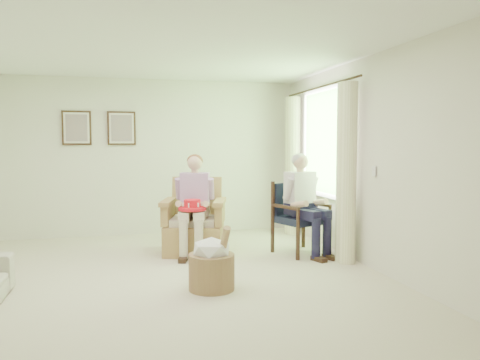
% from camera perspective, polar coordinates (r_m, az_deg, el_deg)
% --- Properties ---
extents(floor, '(5.50, 5.50, 0.00)m').
position_cam_1_polar(floor, '(5.47, -9.11, -11.84)').
color(floor, beige).
rests_on(floor, ground).
extents(back_wall, '(5.00, 0.04, 2.60)m').
position_cam_1_polar(back_wall, '(8.00, -10.94, 2.74)').
color(back_wall, silver).
rests_on(back_wall, ground).
extents(front_wall, '(5.00, 0.04, 2.60)m').
position_cam_1_polar(front_wall, '(2.53, -4.06, -0.76)').
color(front_wall, silver).
rests_on(front_wall, ground).
extents(right_wall, '(0.04, 5.50, 2.60)m').
position_cam_1_polar(right_wall, '(6.00, 15.24, 2.11)').
color(right_wall, silver).
rests_on(right_wall, ground).
extents(ceiling, '(5.00, 5.50, 0.02)m').
position_cam_1_polar(ceiling, '(5.36, -9.47, 15.93)').
color(ceiling, white).
rests_on(ceiling, back_wall).
extents(window, '(0.13, 2.50, 1.63)m').
position_cam_1_polar(window, '(7.06, 10.25, 4.84)').
color(window, '#2D6B23').
rests_on(window, right_wall).
extents(curtain_left, '(0.34, 0.34, 2.30)m').
position_cam_1_polar(curtain_left, '(6.13, 12.82, 0.80)').
color(curtain_left, '#F5EFC0').
rests_on(curtain_left, ground).
extents(curtain_right, '(0.34, 0.34, 2.30)m').
position_cam_1_polar(curtain_right, '(7.92, 6.40, 1.69)').
color(curtain_right, '#F5EFC0').
rests_on(curtain_right, ground).
extents(framed_print_left, '(0.45, 0.05, 0.55)m').
position_cam_1_polar(framed_print_left, '(7.98, -19.30, 6.01)').
color(framed_print_left, '#382114').
rests_on(framed_print_left, back_wall).
extents(framed_print_right, '(0.45, 0.05, 0.55)m').
position_cam_1_polar(framed_print_right, '(7.95, -14.24, 6.13)').
color(framed_print_right, '#382114').
rests_on(framed_print_right, back_wall).
extents(wicker_armchair, '(0.82, 0.81, 1.05)m').
position_cam_1_polar(wicker_armchair, '(6.64, -5.63, -5.94)').
color(wicker_armchair, tan).
rests_on(wicker_armchair, ground).
extents(wood_armchair, '(0.63, 0.59, 0.97)m').
position_cam_1_polar(wood_armchair, '(6.65, 7.17, -4.20)').
color(wood_armchair, black).
rests_on(wood_armchair, ground).
extents(person_wicker, '(0.40, 0.63, 1.35)m').
position_cam_1_polar(person_wicker, '(6.44, -5.48, -2.13)').
color(person_wicker, beige).
rests_on(person_wicker, ground).
extents(person_dark, '(0.40, 0.62, 1.37)m').
position_cam_1_polar(person_dark, '(6.46, 7.71, -2.04)').
color(person_dark, '#191734').
rests_on(person_dark, ground).
extents(red_hat, '(0.37, 0.37, 0.14)m').
position_cam_1_polar(red_hat, '(6.25, -5.84, -3.21)').
color(red_hat, red).
rests_on(red_hat, person_wicker).
extents(hatbox, '(0.59, 0.59, 0.71)m').
position_cam_1_polar(hatbox, '(4.98, -3.46, -10.13)').
color(hatbox, tan).
rests_on(hatbox, ground).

